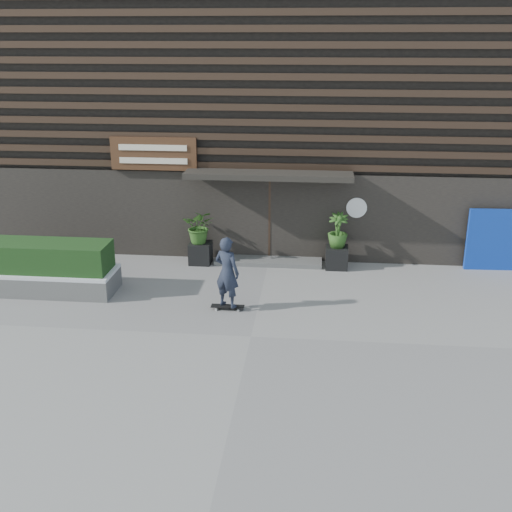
# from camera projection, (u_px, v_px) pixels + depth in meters

# --- Properties ---
(ground) EXTENTS (80.00, 80.00, 0.00)m
(ground) POSITION_uv_depth(u_px,v_px,m) (251.00, 337.00, 13.29)
(ground) COLOR gray
(ground) RESTS_ON ground
(entrance_step) EXTENTS (3.00, 0.80, 0.12)m
(entrance_step) POSITION_uv_depth(u_px,v_px,m) (268.00, 261.00, 17.58)
(entrance_step) COLOR #4F4F4D
(entrance_step) RESTS_ON ground
(planter_pot_left) EXTENTS (0.60, 0.60, 0.60)m
(planter_pot_left) POSITION_uv_depth(u_px,v_px,m) (201.00, 253.00, 17.49)
(planter_pot_left) COLOR black
(planter_pot_left) RESTS_ON ground
(bamboo_left) EXTENTS (0.86, 0.75, 0.96)m
(bamboo_left) POSITION_uv_depth(u_px,v_px,m) (200.00, 226.00, 17.23)
(bamboo_left) COLOR #2D591E
(bamboo_left) RESTS_ON planter_pot_left
(planter_pot_right) EXTENTS (0.60, 0.60, 0.60)m
(planter_pot_right) POSITION_uv_depth(u_px,v_px,m) (337.00, 257.00, 17.13)
(planter_pot_right) COLOR black
(planter_pot_right) RESTS_ON ground
(bamboo_right) EXTENTS (0.54, 0.54, 0.96)m
(bamboo_right) POSITION_uv_depth(u_px,v_px,m) (338.00, 230.00, 16.87)
(bamboo_right) COLOR #2D591E
(bamboo_right) RESTS_ON planter_pot_right
(raised_bed) EXTENTS (3.50, 1.20, 0.50)m
(raised_bed) POSITION_uv_depth(u_px,v_px,m) (46.00, 281.00, 15.59)
(raised_bed) COLOR #50504D
(raised_bed) RESTS_ON ground
(snow_layer) EXTENTS (3.50, 1.20, 0.08)m
(snow_layer) POSITION_uv_depth(u_px,v_px,m) (45.00, 271.00, 15.50)
(snow_layer) COLOR silver
(snow_layer) RESTS_ON raised_bed
(hedge) EXTENTS (3.30, 1.00, 0.70)m
(hedge) POSITION_uv_depth(u_px,v_px,m) (43.00, 256.00, 15.37)
(hedge) COLOR #153413
(hedge) RESTS_ON snow_layer
(blue_tarp) EXTENTS (1.82, 0.20, 1.70)m
(blue_tarp) POSITION_uv_depth(u_px,v_px,m) (501.00, 240.00, 16.82)
(blue_tarp) COLOR #0C2FA1
(blue_tarp) RESTS_ON ground
(building) EXTENTS (18.00, 11.00, 8.00)m
(building) POSITION_uv_depth(u_px,v_px,m) (282.00, 100.00, 21.29)
(building) COLOR black
(building) RESTS_ON ground
(skateboarder) EXTENTS (0.78, 0.62, 1.78)m
(skateboarder) POSITION_uv_depth(u_px,v_px,m) (227.00, 272.00, 14.29)
(skateboarder) COLOR black
(skateboarder) RESTS_ON ground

